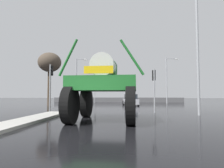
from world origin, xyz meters
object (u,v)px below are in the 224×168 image
object	(u,v)px
sedan_ahead	(130,100)
traffic_signal_near_left	(51,77)
traffic_signal_near_right	(154,81)
streetlight_near_right	(199,44)
traffic_signal_far_left	(95,88)
streetlight_far_left	(77,78)
bare_tree_left	(50,63)
streetlight_far_right	(168,78)
oversize_sprayer	(105,87)

from	to	relation	value
sedan_ahead	traffic_signal_near_left	distance (m)	12.87
traffic_signal_near_right	streetlight_near_right	size ratio (longest dim) A/B	0.39
traffic_signal_far_left	streetlight_near_right	distance (m)	23.72
traffic_signal_near_left	traffic_signal_far_left	world-z (taller)	traffic_signal_near_left
traffic_signal_near_right	traffic_signal_far_left	xyz separation A→B (m)	(-8.07, 18.92, 0.05)
traffic_signal_near_right	streetlight_far_left	size ratio (longest dim) A/B	0.48
streetlight_far_left	bare_tree_left	xyz separation A→B (m)	(-1.81, -7.00, 1.36)
streetlight_near_right	traffic_signal_far_left	bearing A→B (deg)	117.92
sedan_ahead	bare_tree_left	size ratio (longest dim) A/B	0.62
traffic_signal_near_left	traffic_signal_near_right	size ratio (longest dim) A/B	1.13
streetlight_far_right	traffic_signal_far_left	bearing A→B (deg)	169.76
traffic_signal_far_left	streetlight_far_right	size ratio (longest dim) A/B	0.48
sedan_ahead	bare_tree_left	world-z (taller)	bare_tree_left
traffic_signal_far_left	streetlight_far_left	distance (m)	4.72
traffic_signal_near_right	sedan_ahead	bearing A→B (deg)	99.40
sedan_ahead	bare_tree_left	bearing A→B (deg)	96.75
sedan_ahead	traffic_signal_far_left	world-z (taller)	traffic_signal_far_left
oversize_sprayer	streetlight_far_left	world-z (taller)	streetlight_far_left
sedan_ahead	traffic_signal_near_right	world-z (taller)	traffic_signal_near_right
oversize_sprayer	streetlight_far_left	size ratio (longest dim) A/B	0.70
traffic_signal_far_left	streetlight_near_right	xyz separation A→B (m)	(11.05, -20.85, 2.43)
traffic_signal_far_left	traffic_signal_near_right	bearing A→B (deg)	-66.90
traffic_signal_near_right	streetlight_near_right	distance (m)	4.33
traffic_signal_far_left	bare_tree_left	world-z (taller)	bare_tree_left
traffic_signal_near_left	streetlight_far_left	world-z (taller)	streetlight_far_left
traffic_signal_near_left	streetlight_far_left	bearing A→B (deg)	96.34
oversize_sprayer	bare_tree_left	size ratio (longest dim) A/B	0.76
traffic_signal_near_left	streetlight_near_right	distance (m)	12.02
oversize_sprayer	sedan_ahead	distance (m)	15.82
streetlight_far_right	bare_tree_left	bearing A→B (deg)	-152.83
streetlight_far_left	streetlight_far_right	distance (m)	14.96
bare_tree_left	traffic_signal_near_left	bearing A→B (deg)	-66.68
streetlight_far_left	traffic_signal_near_left	bearing A→B (deg)	-83.66
traffic_signal_far_left	streetlight_far_right	bearing A→B (deg)	-10.24
sedan_ahead	streetlight_far_left	size ratio (longest dim) A/B	0.57
sedan_ahead	streetlight_far_right	world-z (taller)	streetlight_far_right
oversize_sprayer	traffic_signal_near_right	bearing A→B (deg)	-31.46
traffic_signal_near_right	traffic_signal_far_left	size ratio (longest dim) A/B	0.98
streetlight_near_right	oversize_sprayer	bearing A→B (deg)	-153.77
sedan_ahead	traffic_signal_near_right	distance (m)	10.90
sedan_ahead	traffic_signal_far_left	distance (m)	10.63
traffic_signal_far_left	streetlight_far_left	xyz separation A→B (m)	(-2.30, -3.83, 1.52)
oversize_sprayer	streetlight_far_left	bearing A→B (deg)	21.58
streetlight_far_right	streetlight_near_right	bearing A→B (deg)	-94.68
streetlight_far_right	bare_tree_left	distance (m)	18.80
sedan_ahead	traffic_signal_near_left	bearing A→B (deg)	140.02
streetlight_near_right	streetlight_far_right	bearing A→B (deg)	85.32
traffic_signal_far_left	bare_tree_left	distance (m)	11.94
traffic_signal_far_left	streetlight_far_left	size ratio (longest dim) A/B	0.49
sedan_ahead	traffic_signal_far_left	bearing A→B (deg)	30.44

